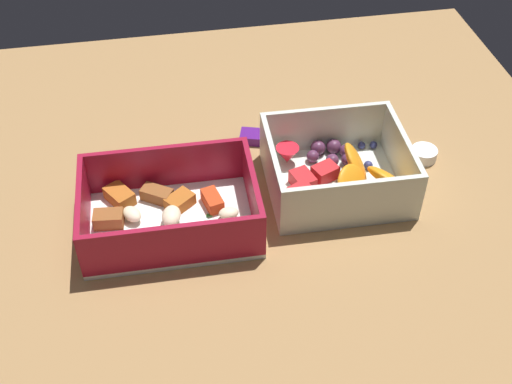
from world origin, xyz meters
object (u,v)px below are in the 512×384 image
at_px(pasta_container, 169,211).
at_px(paper_cup_liner, 424,154).
at_px(candy_bar, 268,138).
at_px(fruit_bowl, 338,171).

relative_size(pasta_container, paper_cup_liner, 5.95).
relative_size(pasta_container, candy_bar, 2.73).
xyz_separation_m(pasta_container, fruit_bowl, (0.20, 0.03, 0.00)).
distance_m(pasta_container, candy_bar, 0.18).
bearing_deg(fruit_bowl, paper_cup_liner, 14.12).
distance_m(pasta_container, paper_cup_liner, 0.32).
relative_size(fruit_bowl, paper_cup_liner, 5.10).
relative_size(candy_bar, paper_cup_liner, 2.18).
distance_m(fruit_bowl, paper_cup_liner, 0.12).
bearing_deg(fruit_bowl, candy_bar, 123.53).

